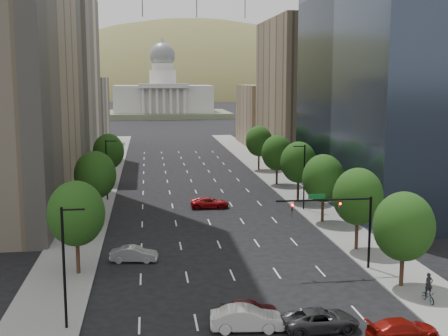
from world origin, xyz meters
name	(u,v)px	position (x,y,z in m)	size (l,w,h in m)	color
sidewalk_left	(91,208)	(-15.50, 60.00, 0.07)	(6.00, 200.00, 0.15)	slate
sidewalk_right	(308,202)	(15.50, 60.00, 0.07)	(6.00, 200.00, 0.15)	slate
midrise_cream_left	(60,80)	(-25.00, 103.00, 17.50)	(14.00, 30.00, 35.00)	beige
filler_left	(80,112)	(-25.00, 136.00, 9.00)	(14.00, 26.00, 18.00)	beige
parking_tan_right	(302,92)	(25.00, 100.00, 15.00)	(14.00, 30.00, 30.00)	#8C7759
filler_right	(269,115)	(25.00, 133.00, 8.00)	(14.00, 26.00, 16.00)	#8C7759
tree_right_0	(404,227)	(14.00, 25.00, 5.39)	(5.20, 5.20, 8.39)	#382316
tree_right_1	(358,197)	(14.00, 36.00, 5.75)	(5.20, 5.20, 8.75)	#382316
tree_right_2	(323,178)	(14.00, 48.00, 5.60)	(5.20, 5.20, 8.61)	#382316
tree_right_3	(299,162)	(14.00, 60.00, 5.89)	(5.20, 5.20, 8.89)	#382316
tree_right_4	(277,153)	(14.00, 74.00, 5.46)	(5.20, 5.20, 8.46)	#382316
tree_right_5	(259,141)	(14.00, 90.00, 5.75)	(5.20, 5.20, 8.75)	#382316
tree_left_0	(76,214)	(-14.00, 32.00, 5.75)	(5.20, 5.20, 8.75)	#382316
tree_left_1	(95,175)	(-14.00, 52.00, 5.96)	(5.20, 5.20, 8.97)	#382316
tree_left_2	(109,151)	(-14.00, 78.00, 5.68)	(5.20, 5.20, 8.68)	#382316
streetlight_rn	(304,175)	(13.44, 55.00, 4.84)	(1.70, 0.20, 9.00)	black
streetlight_ls	(65,265)	(-13.44, 20.00, 4.84)	(1.70, 0.20, 9.00)	black
streetlight_ln	(107,168)	(-13.44, 65.00, 4.84)	(1.70, 0.20, 9.00)	black
traffic_signal	(345,217)	(10.53, 30.00, 5.17)	(9.12, 0.40, 7.38)	black
capitol	(163,98)	(0.00, 249.71, 8.58)	(60.00, 40.00, 35.20)	#596647
foothills	(187,131)	(34.67, 599.39, -37.78)	(720.00, 413.00, 263.00)	olive
car_white	(247,319)	(-0.68, 18.23, 0.86)	(1.82, 5.22, 1.72)	silver
car_dkgrey	(320,320)	(4.55, 17.51, 0.77)	(2.57, 5.57, 1.55)	#2A2A2C
car_red_near	(403,330)	(9.72, 15.24, 0.74)	(2.07, 5.10, 1.48)	maroon
car_maroon	(249,309)	(-0.18, 20.25, 0.73)	(1.73, 4.30, 1.46)	#440B10
car_silver	(134,254)	(-9.00, 35.21, 0.77)	(1.62, 4.65, 1.53)	#97969B
car_red_far	(210,203)	(0.92, 58.03, 0.74)	(2.45, 5.32, 1.48)	maroon
cyclist	(428,292)	(14.52, 21.13, 0.96)	(0.73, 1.85, 2.42)	black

